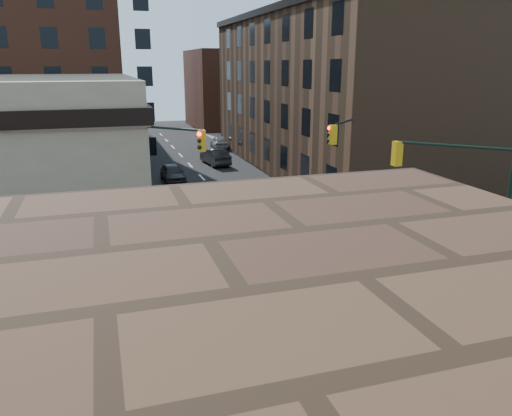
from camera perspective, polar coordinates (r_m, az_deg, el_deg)
ground at (r=25.10m, az=3.83°, el=-6.98°), size 140.00×140.00×0.00m
sidewalk_ne at (r=63.46m, az=12.69°, el=6.87°), size 34.00×54.50×0.15m
commercial_row_ne at (r=49.03m, az=8.84°, el=12.61°), size 14.00×34.00×14.00m
filler_nw at (r=83.85m, az=-23.21°, el=13.60°), size 20.00×18.00×16.00m
filler_ne at (r=82.69m, az=-1.63°, el=13.44°), size 16.00×16.00×12.00m
signal_pole_se at (r=22.19m, az=24.14°, el=1.09°), size 5.40×5.27×8.00m
signal_pole_nw at (r=27.51m, az=-11.60°, el=4.26°), size 3.58×3.67×8.00m
signal_pole_ne at (r=30.91m, az=10.56°, el=5.60°), size 3.67×3.58×8.00m
tree_ne_near at (r=50.50m, az=1.21°, el=8.89°), size 3.00×3.00×4.85m
tree_ne_far at (r=58.09m, az=-1.33°, el=9.83°), size 3.00×3.00×4.85m
police_car at (r=27.31m, az=3.30°, el=-3.25°), size 5.85×4.27×1.57m
pickup at (r=30.36m, az=-8.54°, el=-1.65°), size 5.04×2.89×1.32m
parked_car_wnear at (r=43.84m, az=-9.50°, el=3.95°), size 1.87×4.52×1.53m
parked_car_wfar at (r=51.99m, az=-13.43°, el=5.48°), size 1.76×4.00×1.28m
parked_car_wdeep at (r=66.78m, az=-14.09°, el=7.76°), size 2.35×4.93×1.39m
parked_car_enear at (r=51.00m, az=-4.70°, el=5.88°), size 2.34×5.17×1.64m
parked_car_efar at (r=61.24m, az=-4.22°, el=7.54°), size 2.12×4.57×1.52m
pedestrian_a at (r=30.05m, az=-12.86°, el=-1.29°), size 0.71×0.52×1.81m
pedestrian_b at (r=31.24m, az=-18.86°, el=-0.90°), size 1.11×0.94×2.01m
pedestrian_c at (r=29.01m, az=-22.81°, el=-2.65°), size 1.20×1.06×1.95m
barrel_road at (r=31.85m, az=8.19°, el=-0.98°), size 0.65×0.65×1.11m
barrel_bank at (r=29.26m, az=-10.30°, el=-2.79°), size 0.66×0.66×0.97m
barricade_se_a at (r=24.41m, az=26.32°, el=-7.85°), size 0.68×1.26×0.92m
barricade_nw_a at (r=29.04m, az=-14.12°, el=-2.81°), size 1.36×0.71×1.01m
barricade_nw_b at (r=30.34m, az=-16.60°, el=-2.32°), size 1.25×0.79×0.88m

